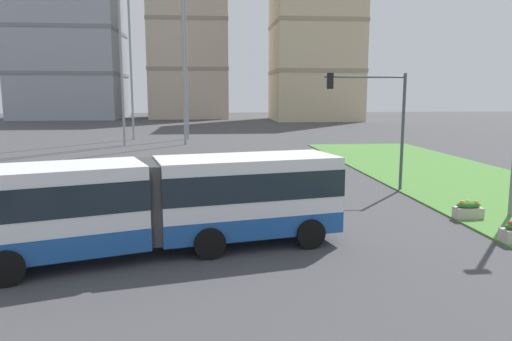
% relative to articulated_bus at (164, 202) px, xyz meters
% --- Properties ---
extents(articulated_bus, '(12.02, 5.52, 3.00)m').
position_rel_articulated_bus_xyz_m(articulated_bus, '(0.00, 0.00, 0.00)').
color(articulated_bus, white).
rests_on(articulated_bus, ground).
extents(car_navy_sedan, '(4.41, 2.04, 1.58)m').
position_rel_articulated_bus_xyz_m(car_navy_sedan, '(-2.47, 8.75, -0.90)').
color(car_navy_sedan, '#19234C').
rests_on(car_navy_sedan, ground).
extents(flower_planter_5, '(1.10, 0.56, 0.74)m').
position_rel_articulated_bus_xyz_m(flower_planter_5, '(11.94, 2.91, -1.23)').
color(flower_planter_5, '#B7AD9E').
rests_on(flower_planter_5, grass_median).
extents(traffic_light_far_right, '(4.30, 0.28, 6.12)m').
position_rel_articulated_bus_xyz_m(traffic_light_far_right, '(10.14, 9.00, 2.58)').
color(traffic_light_far_right, '#474C51').
rests_on(traffic_light_far_right, ground).
extents(apartment_tower_west, '(20.53, 18.94, 42.92)m').
position_rel_articulated_bus_xyz_m(apartment_tower_west, '(-26.43, 89.28, 19.83)').
color(apartment_tower_west, '#9EA3AD').
rests_on(apartment_tower_west, ground).
extents(apartment_tower_westcentre, '(16.05, 15.16, 38.40)m').
position_rel_articulated_bus_xyz_m(apartment_tower_westcentre, '(-2.31, 89.60, 17.57)').
color(apartment_tower_westcentre, '#C6B299').
rests_on(apartment_tower_westcentre, ground).
extents(apartment_tower_centre, '(16.20, 15.51, 35.42)m').
position_rel_articulated_bus_xyz_m(apartment_tower_centre, '(22.08, 78.42, 16.08)').
color(apartment_tower_centre, beige).
rests_on(apartment_tower_centre, ground).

